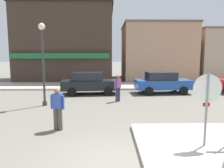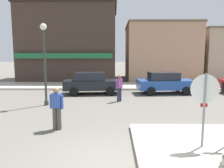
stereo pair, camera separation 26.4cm
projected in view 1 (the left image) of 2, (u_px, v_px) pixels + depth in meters
The scene contains 11 objects.
ground_plane at pixel (118, 165), 5.65m from camera, with size 160.00×160.00×0.00m, color #6B665B.
kerb_far at pixel (112, 86), 19.35m from camera, with size 80.00×4.00×0.15m, color beige.
stop_sign at pixel (207, 100), 6.30m from camera, with size 0.82×0.08×2.30m.
lamp_post at pixel (43, 52), 11.80m from camera, with size 0.36×0.36×4.54m.
parked_car_nearest at pixel (89, 83), 15.63m from camera, with size 4.13×2.14×1.56m.
parked_car_second at pixel (162, 82), 15.96m from camera, with size 4.12×2.11×1.56m.
pedestrian_crossing_near at pixel (58, 107), 8.14m from camera, with size 0.56×0.29×1.61m.
pedestrian_crossing_far at pixel (118, 87), 13.13m from camera, with size 0.44×0.46×1.61m.
building_corner_shop at pixel (68, 44), 24.40m from camera, with size 10.14×7.90×7.99m.
building_storefront_left_near at pixel (155, 52), 24.96m from camera, with size 7.42×7.86×6.12m.
building_storefront_left_mid at pixel (224, 55), 25.31m from camera, with size 8.16×7.78×5.54m.
Camera 1 is at (-0.23, -5.31, 2.83)m, focal length 35.00 mm.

